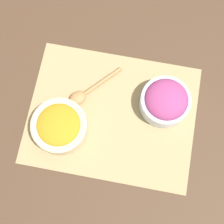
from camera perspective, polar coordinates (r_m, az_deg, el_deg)
The scene contains 5 objects.
ground_plane at distance 0.93m, azimuth -0.00°, elevation -0.51°, with size 3.00×3.00×0.00m, color #422D1E.
placemat at distance 0.93m, azimuth -0.00°, elevation -0.48°, with size 0.49×0.38×0.00m.
carrot_bowl at distance 0.89m, azimuth -9.55°, elevation -2.56°, with size 0.16×0.16×0.07m.
onion_bowl at distance 0.91m, azimuth 9.70°, elevation 2.00°, with size 0.14×0.14×0.09m.
wooden_spoon at distance 0.94m, azimuth -4.96°, elevation 3.47°, with size 0.15×0.16×0.02m.
Camera 1 is at (-0.04, 0.22, 0.91)m, focal length 50.00 mm.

